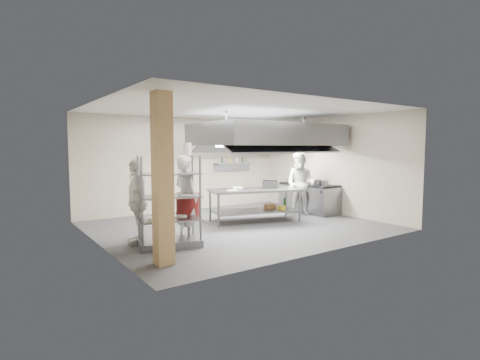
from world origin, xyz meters
TOP-DOWN VIEW (x-y plane):
  - floor at (0.00, 0.00)m, footprint 7.00×7.00m
  - ceiling at (0.00, 0.00)m, footprint 7.00×7.00m
  - wall_back at (0.00, 3.00)m, footprint 7.00×0.00m
  - wall_left at (-3.50, 0.00)m, footprint 0.00×6.00m
  - wall_right at (3.50, 0.00)m, footprint 0.00×6.00m
  - column at (-2.90, -1.90)m, footprint 0.30×0.30m
  - exhaust_hood at (1.30, 0.40)m, footprint 4.00×2.50m
  - hood_strip_a at (0.40, 0.40)m, footprint 1.60×0.12m
  - hood_strip_b at (2.20, 0.40)m, footprint 1.60×0.12m
  - wall_shelf at (1.80, 2.84)m, footprint 1.50×0.28m
  - island at (0.70, 0.21)m, footprint 2.67×1.68m
  - island_worktop at (0.70, 0.21)m, footprint 2.67×1.68m
  - island_undershelf at (0.70, 0.21)m, footprint 2.45×1.52m
  - pass_rack at (-2.32, -0.86)m, footprint 1.39×1.01m
  - cooking_range at (3.08, 0.50)m, footprint 0.80×2.00m
  - range_top at (3.08, 0.50)m, footprint 0.78×1.96m
  - chef_head at (-1.77, -0.52)m, footprint 0.54×0.74m
  - chef_line at (2.49, 0.26)m, footprint 1.01×1.12m
  - chef_plating at (-2.78, -0.24)m, footprint 0.72×1.14m
  - griddle at (1.20, 0.17)m, footprint 0.54×0.51m
  - wicker_basket at (1.23, 0.19)m, footprint 0.31×0.24m
  - stockpot at (2.93, 0.01)m, footprint 0.26×0.26m
  - plate_stack at (-2.32, -0.86)m, footprint 0.28×0.28m

SIDE VIEW (x-z plane):
  - floor at x=0.00m, z-range 0.00..0.00m
  - island_undershelf at x=0.70m, z-range 0.28..0.32m
  - wicker_basket at x=1.23m, z-range 0.32..0.45m
  - cooking_range at x=3.08m, z-range 0.00..0.84m
  - island at x=0.70m, z-range 0.00..0.91m
  - plate_stack at x=-2.32m, z-range 0.58..0.63m
  - range_top at x=3.08m, z-range 0.84..0.90m
  - island_worktop at x=0.70m, z-range 0.85..0.91m
  - chef_plating at x=-2.78m, z-range 0.00..1.81m
  - chef_head at x=-1.77m, z-range 0.00..1.88m
  - pass_rack at x=-2.32m, z-range 0.00..1.88m
  - chef_line at x=2.49m, z-range 0.00..1.90m
  - stockpot at x=2.93m, z-range 0.90..1.08m
  - griddle at x=1.20m, z-range 0.91..1.12m
  - wall_back at x=0.00m, z-range -2.00..5.00m
  - wall_left at x=-3.50m, z-range -1.50..4.50m
  - wall_right at x=3.50m, z-range -1.50..4.50m
  - column at x=-2.90m, z-range 0.00..3.00m
  - wall_shelf at x=1.80m, z-range 1.48..1.52m
  - hood_strip_a at x=0.40m, z-range 2.06..2.10m
  - hood_strip_b at x=2.20m, z-range 2.06..2.10m
  - exhaust_hood at x=1.30m, z-range 2.10..2.70m
  - ceiling at x=0.00m, z-range 3.00..3.00m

